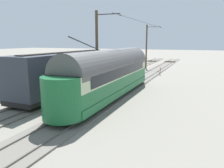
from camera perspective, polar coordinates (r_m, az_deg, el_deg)
ground_plane at (r=26.68m, az=-4.53°, el=0.30°), size 220.00×220.00×0.00m
track_streetcar_siding at (r=25.24m, az=4.94°, el=-0.21°), size 2.80×80.00×0.18m
track_adjacent_siding at (r=26.94m, az=-4.22°, el=0.52°), size 2.80×80.00×0.18m
track_third_siding at (r=29.24m, az=-12.13°, el=1.14°), size 2.80×80.00×0.18m
vintage_streetcar at (r=19.37m, az=-0.39°, el=3.00°), size 2.65×16.87×5.12m
flatcar_adjacent at (r=26.60m, az=-16.11°, el=1.74°), size 2.80×14.87×1.60m
boxcar_far_siding at (r=21.58m, az=-11.43°, el=3.37°), size 2.96×13.36×3.85m
catenary_pole_foreground at (r=41.60m, az=9.06°, el=9.79°), size 2.71×0.28×7.94m
catenary_pole_mid_near at (r=22.33m, az=-3.81°, el=8.88°), size 2.71×0.28×7.94m
overhead_wire_run at (r=31.81m, az=9.19°, el=15.32°), size 2.51×24.43×0.18m
switch_stand at (r=33.52m, az=12.43°, el=3.50°), size 0.50×0.30×1.24m
spare_tie_stack at (r=37.39m, az=-10.37°, el=3.68°), size 2.40×2.40×0.54m
track_end_bumper at (r=36.61m, az=-4.32°, el=3.88°), size 1.80×0.60×0.80m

